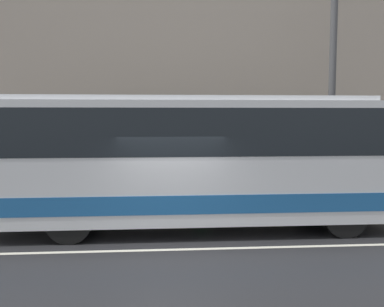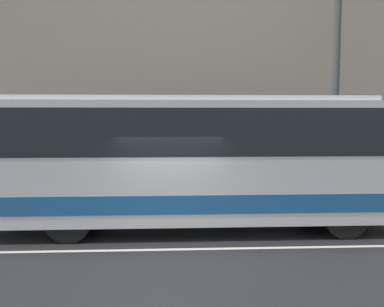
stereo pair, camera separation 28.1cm
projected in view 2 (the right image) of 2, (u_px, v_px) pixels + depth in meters
The scene contains 7 objects.
ground_plane at pixel (170, 250), 9.53m from camera, with size 60.00×60.00×0.00m, color #262628.
sidewalk at pixel (170, 199), 14.90m from camera, with size 60.00×2.80×0.17m.
building_facade at pixel (169, 38), 15.93m from camera, with size 60.00×0.35×12.16m.
lane_stripe at pixel (170, 249), 9.53m from camera, with size 54.00×0.14×0.01m.
transit_bus at pixel (191, 155), 11.16m from camera, with size 10.66×2.56×3.47m.
utility_pole_near at pixel (336, 75), 14.14m from camera, with size 0.23×0.23×8.34m.
pedestrian_waiting at pixel (207, 173), 14.87m from camera, with size 0.36×0.36×1.73m.
Camera 2 is at (-0.01, -9.32, 2.97)m, focal length 40.00 mm.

